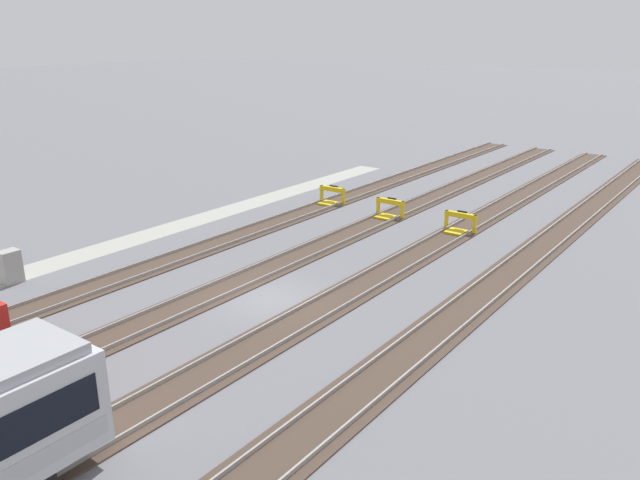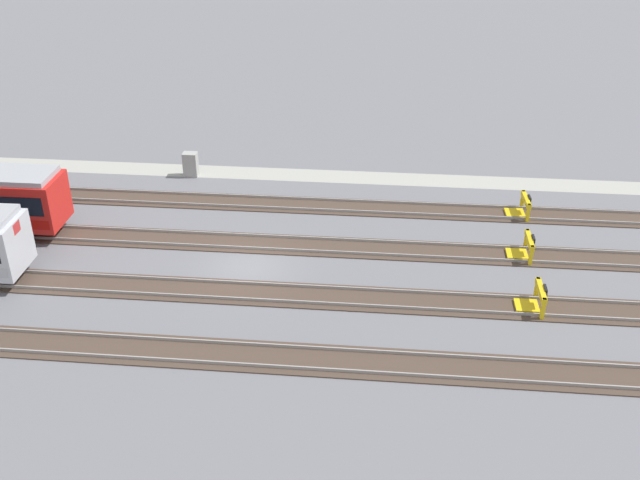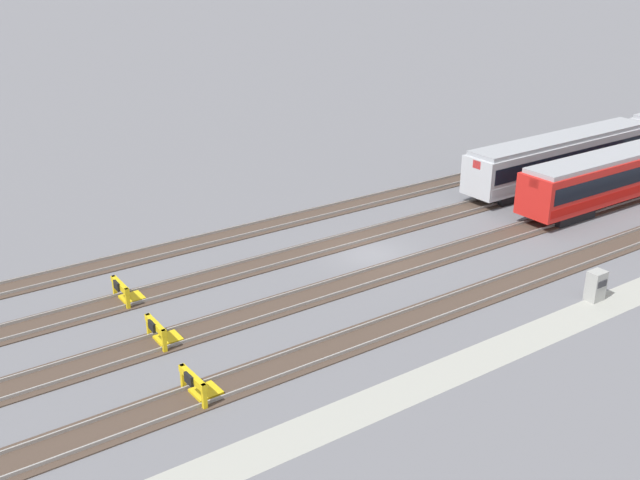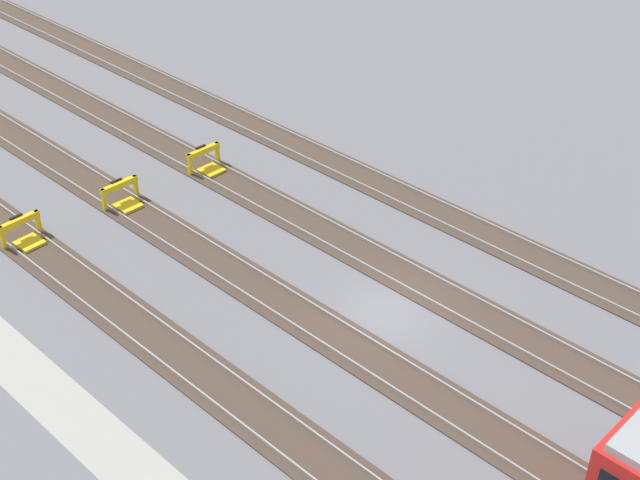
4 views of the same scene
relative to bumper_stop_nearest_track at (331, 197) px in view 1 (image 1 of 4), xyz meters
The scene contains 10 objects.
ground_plane 16.57m from the bumper_stop_nearest_track, 26.53° to the left, with size 400.00×400.00×0.00m, color slate.
service_walkway 15.48m from the bumper_stop_nearest_track, 16.73° to the right, with size 54.00×2.00×0.01m, color #9E9E93.
rail_track_nearest 14.83m from the bumper_stop_nearest_track, ahead, with size 90.00×2.24×0.21m.
rail_track_near_inner 15.63m from the bumper_stop_nearest_track, 18.40° to the left, with size 90.00×2.24×0.21m.
rail_track_middle 17.81m from the bumper_stop_nearest_track, 33.66° to the left, with size 90.00×2.24×0.21m.
rail_track_far_inner 20.96m from the bumper_stop_nearest_track, 44.98° to the left, with size 90.00×2.24×0.21m.
bumper_stop_nearest_track is the anchor object (origin of this frame).
bumper_stop_near_inner_track 4.96m from the bumper_stop_nearest_track, 83.97° to the left, with size 1.34×2.00×1.22m.
bumper_stop_middle_track 9.90m from the bumper_stop_nearest_track, 85.86° to the left, with size 1.34×2.00×1.22m.
electrical_cabinet 20.97m from the bumper_stop_nearest_track, 10.16° to the right, with size 0.90×0.73×1.60m.
Camera 1 is at (19.06, 17.00, 11.26)m, focal length 35.00 mm.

